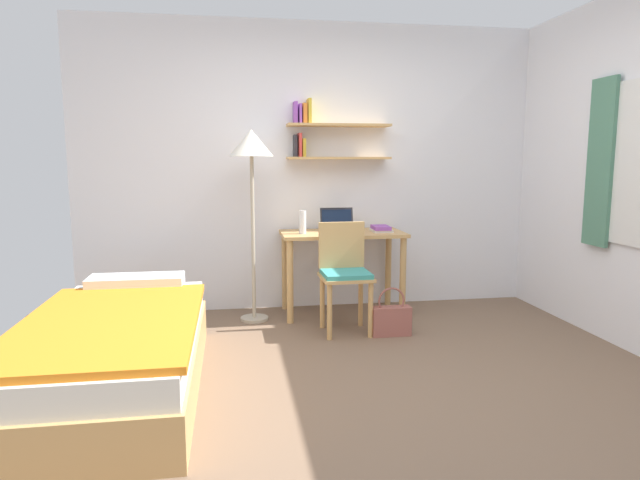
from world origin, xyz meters
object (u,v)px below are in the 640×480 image
bed (117,352)px  water_bottle (303,222)px  desk (342,247)px  standing_lamp (252,155)px  handbag (391,319)px  desk_chair (344,271)px  laptop (338,226)px  book_stack (381,229)px

bed → water_bottle: size_ratio=10.03×
desk → standing_lamp: 1.14m
bed → handbag: (1.92, 0.75, -0.11)m
desk_chair → handbag: bearing=-28.4°
desk_chair → water_bottle: water_bottle is taller
water_bottle → handbag: water_bottle is taller
desk_chair → laptop: (0.05, 0.53, 0.30)m
water_bottle → handbag: (0.62, -0.62, -0.71)m
standing_lamp → handbag: (1.05, -0.60, -1.28)m
bed → desk_chair: bearing=30.6°
laptop → book_stack: bearing=-9.3°
water_bottle → handbag: size_ratio=0.51×
standing_lamp → water_bottle: 0.72m
handbag → standing_lamp: bearing=150.2°
book_stack → standing_lamp: bearing=-177.2°
handbag → bed: bearing=-158.6°
book_stack → bed: bearing=-145.0°
bed → water_bottle: water_bottle is taller
bed → laptop: bearing=42.1°
laptop → water_bottle: (-0.33, -0.09, 0.05)m
bed → book_stack: (2.01, 1.41, 0.53)m
standing_lamp → bed: bearing=-122.8°
desk → standing_lamp: (-0.79, -0.08, 0.81)m
laptop → handbag: bearing=-67.7°
laptop → handbag: size_ratio=0.78×
water_bottle → standing_lamp: bearing=-176.7°
desk_chair → water_bottle: bearing=122.4°
desk → book_stack: (0.34, -0.03, 0.16)m
bed → handbag: 2.06m
bed → book_stack: book_stack is taller
desk → laptop: bearing=136.9°
bed → desk: 2.23m
standing_lamp → laptop: (0.75, 0.12, -0.62)m
bed → book_stack: size_ratio=8.56×
bed → desk: desk is taller
desk → laptop: laptop is taller
standing_lamp → laptop: standing_lamp is taller
desk → handbag: desk is taller
desk → desk_chair: 0.52m
standing_lamp → book_stack: size_ratio=6.94×
desk → bed: bearing=-139.2°
desk → book_stack: book_stack is taller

